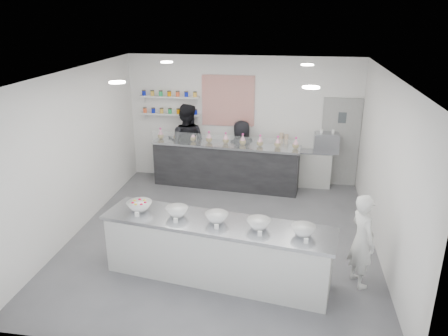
% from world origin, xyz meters
% --- Properties ---
extents(floor, '(6.00, 6.00, 0.00)m').
position_xyz_m(floor, '(0.00, 0.00, 0.00)').
color(floor, '#515156').
rests_on(floor, ground).
extents(ceiling, '(6.00, 6.00, 0.00)m').
position_xyz_m(ceiling, '(0.00, 0.00, 3.00)').
color(ceiling, white).
rests_on(ceiling, floor).
extents(back_wall, '(5.50, 0.00, 5.50)m').
position_xyz_m(back_wall, '(0.00, 3.00, 1.50)').
color(back_wall, white).
rests_on(back_wall, floor).
extents(left_wall, '(0.00, 6.00, 6.00)m').
position_xyz_m(left_wall, '(-2.75, 0.00, 1.50)').
color(left_wall, white).
rests_on(left_wall, floor).
extents(right_wall, '(0.00, 6.00, 6.00)m').
position_xyz_m(right_wall, '(2.75, 0.00, 1.50)').
color(right_wall, white).
rests_on(right_wall, floor).
extents(back_door, '(0.88, 0.04, 2.10)m').
position_xyz_m(back_door, '(2.30, 2.97, 1.05)').
color(back_door, gray).
rests_on(back_door, floor).
extents(pattern_panel, '(1.25, 0.03, 1.20)m').
position_xyz_m(pattern_panel, '(-0.35, 2.98, 1.95)').
color(pattern_panel, '#AA251A').
rests_on(pattern_panel, back_wall).
extents(jar_shelf_lower, '(1.45, 0.22, 0.04)m').
position_xyz_m(jar_shelf_lower, '(-1.75, 2.90, 1.60)').
color(jar_shelf_lower, silver).
rests_on(jar_shelf_lower, back_wall).
extents(jar_shelf_upper, '(1.45, 0.22, 0.04)m').
position_xyz_m(jar_shelf_upper, '(-1.75, 2.90, 2.02)').
color(jar_shelf_upper, silver).
rests_on(jar_shelf_upper, back_wall).
extents(preserve_jars, '(1.45, 0.10, 0.56)m').
position_xyz_m(preserve_jars, '(-1.75, 2.88, 1.88)').
color(preserve_jars, '#F85E2F').
rests_on(preserve_jars, jar_shelf_lower).
extents(downlight_0, '(0.24, 0.24, 0.02)m').
position_xyz_m(downlight_0, '(-1.40, -1.00, 2.98)').
color(downlight_0, white).
rests_on(downlight_0, ceiling).
extents(downlight_1, '(0.24, 0.24, 0.02)m').
position_xyz_m(downlight_1, '(1.40, -1.00, 2.98)').
color(downlight_1, white).
rests_on(downlight_1, ceiling).
extents(downlight_2, '(0.24, 0.24, 0.02)m').
position_xyz_m(downlight_2, '(-1.40, 1.60, 2.98)').
color(downlight_2, white).
rests_on(downlight_2, ceiling).
extents(downlight_3, '(0.24, 0.24, 0.02)m').
position_xyz_m(downlight_3, '(1.40, 1.60, 2.98)').
color(downlight_3, white).
rests_on(downlight_3, ceiling).
extents(prep_counter, '(3.65, 1.37, 0.97)m').
position_xyz_m(prep_counter, '(0.13, -1.32, 0.49)').
color(prep_counter, beige).
rests_on(prep_counter, floor).
extents(back_bar, '(3.48, 0.94, 1.06)m').
position_xyz_m(back_bar, '(-0.32, 2.41, 0.53)').
color(back_bar, black).
rests_on(back_bar, floor).
extents(sneeze_guard, '(3.37, 0.32, 0.29)m').
position_xyz_m(sneeze_guard, '(-0.34, 2.11, 1.21)').
color(sneeze_guard, white).
rests_on(sneeze_guard, back_bar).
extents(espresso_ledge, '(1.17, 0.37, 0.87)m').
position_xyz_m(espresso_ledge, '(1.55, 2.78, 0.43)').
color(espresso_ledge, beige).
rests_on(espresso_ledge, floor).
extents(espresso_machine, '(0.56, 0.39, 0.43)m').
position_xyz_m(espresso_machine, '(1.98, 2.78, 1.08)').
color(espresso_machine, '#93969E').
rests_on(espresso_machine, espresso_ledge).
extents(cup_stacks, '(0.27, 0.24, 0.36)m').
position_xyz_m(cup_stacks, '(1.00, 2.78, 1.05)').
color(cup_stacks, tan).
rests_on(cup_stacks, espresso_ledge).
extents(prep_bowls, '(2.99, 0.92, 0.14)m').
position_xyz_m(prep_bowls, '(0.13, -1.32, 1.04)').
color(prep_bowls, white).
rests_on(prep_bowls, prep_counter).
extents(label_cards, '(2.66, 0.04, 0.07)m').
position_xyz_m(label_cards, '(0.21, -1.81, 1.01)').
color(label_cards, white).
rests_on(label_cards, prep_counter).
extents(cookie_bags, '(3.35, 0.46, 0.27)m').
position_xyz_m(cookie_bags, '(-0.32, 2.41, 1.20)').
color(cookie_bags, pink).
rests_on(cookie_bags, back_bar).
extents(woman_prep, '(0.53, 0.63, 1.48)m').
position_xyz_m(woman_prep, '(2.30, -1.12, 0.74)').
color(woman_prep, white).
rests_on(woman_prep, floor).
extents(staff_left, '(0.96, 0.76, 1.91)m').
position_xyz_m(staff_left, '(-1.31, 2.66, 0.96)').
color(staff_left, black).
rests_on(staff_left, floor).
extents(staff_right, '(0.90, 0.76, 1.56)m').
position_xyz_m(staff_right, '(0.02, 2.66, 0.78)').
color(staff_right, black).
rests_on(staff_right, floor).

